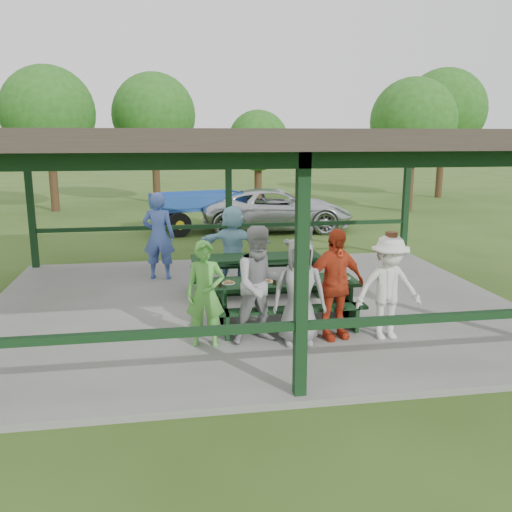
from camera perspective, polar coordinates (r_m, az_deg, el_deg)
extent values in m
plane|color=#2F4B17|center=(10.53, -0.42, -5.52)|extent=(90.00, 90.00, 0.00)
cube|color=slate|center=(10.51, -0.42, -5.26)|extent=(10.00, 8.00, 0.10)
cube|color=black|center=(6.50, 4.80, -2.34)|extent=(0.15, 0.15, 3.00)
cube|color=black|center=(14.17, -22.63, 4.83)|extent=(0.15, 0.15, 3.00)
cube|color=black|center=(13.88, -2.89, 5.64)|extent=(0.15, 0.15, 3.00)
cube|color=black|center=(15.18, 15.51, 5.80)|extent=(0.15, 0.15, 3.00)
cube|color=black|center=(6.55, -16.34, -8.21)|extent=(4.65, 0.10, 0.10)
cube|color=black|center=(7.61, 22.62, -5.78)|extent=(4.65, 0.10, 0.10)
cube|color=black|center=(13.90, -12.75, 2.86)|extent=(4.65, 0.10, 0.10)
cube|color=black|center=(14.43, 6.67, 3.43)|extent=(4.65, 0.10, 0.10)
cube|color=black|center=(6.29, 5.03, 10.08)|extent=(9.80, 0.15, 0.20)
cube|color=black|center=(13.78, -2.95, 11.43)|extent=(9.80, 0.15, 0.20)
cube|color=#312724|center=(10.01, -0.45, 12.29)|extent=(10.60, 8.60, 0.24)
cube|color=black|center=(9.23, 3.07, -2.83)|extent=(2.49, 0.75, 0.06)
cube|color=black|center=(8.80, 3.83, -5.63)|extent=(2.49, 0.28, 0.05)
cube|color=black|center=(9.83, 2.36, -3.64)|extent=(2.49, 0.28, 0.05)
cube|color=black|center=(9.17, -3.49, -5.20)|extent=(0.06, 0.70, 0.75)
cube|color=black|center=(9.61, 9.28, -4.51)|extent=(0.06, 0.70, 0.75)
cube|color=black|center=(9.21, -3.48, -6.08)|extent=(0.06, 1.39, 0.45)
cube|color=black|center=(9.65, 9.25, -5.36)|extent=(0.06, 1.39, 0.45)
cube|color=black|center=(11.11, 0.05, -0.17)|extent=(2.66, 0.75, 0.06)
cube|color=black|center=(10.65, 0.54, -2.37)|extent=(2.66, 0.28, 0.05)
cube|color=black|center=(11.71, -0.39, -0.99)|extent=(2.66, 0.28, 0.05)
cube|color=black|center=(11.06, -5.83, -2.12)|extent=(0.06, 0.70, 0.75)
cube|color=black|center=(11.43, 5.74, -1.65)|extent=(0.06, 0.70, 0.75)
cube|color=black|center=(11.10, -5.81, -2.87)|extent=(0.06, 1.39, 0.45)
cube|color=black|center=(11.47, 5.73, -2.38)|extent=(0.06, 1.39, 0.45)
cylinder|color=white|center=(9.07, -2.90, -2.87)|extent=(0.22, 0.22, 0.01)
torus|color=#9C6237|center=(9.04, -3.14, -2.78)|extent=(0.10, 0.10, 0.03)
torus|color=#9C6237|center=(9.05, -2.63, -2.76)|extent=(0.10, 0.10, 0.03)
torus|color=#9C6237|center=(9.11, -2.93, -2.67)|extent=(0.10, 0.10, 0.03)
cylinder|color=white|center=(9.16, 1.14, -2.70)|extent=(0.22, 0.22, 0.01)
torus|color=#9C6237|center=(9.13, 0.91, -2.61)|extent=(0.10, 0.10, 0.03)
torus|color=#9C6237|center=(9.14, 1.41, -2.59)|extent=(0.10, 0.10, 0.03)
torus|color=#9C6237|center=(9.20, 1.09, -2.50)|extent=(0.10, 0.10, 0.03)
cylinder|color=white|center=(9.33, 5.84, -2.48)|extent=(0.22, 0.22, 0.01)
torus|color=#9C6237|center=(9.30, 5.64, -2.40)|extent=(0.10, 0.10, 0.03)
torus|color=#9C6237|center=(9.32, 6.11, -2.37)|extent=(0.10, 0.10, 0.03)
torus|color=#9C6237|center=(9.37, 5.77, -2.28)|extent=(0.10, 0.10, 0.03)
cylinder|color=white|center=(9.50, 9.25, -2.31)|extent=(0.22, 0.22, 0.01)
torus|color=#9C6237|center=(9.46, 9.06, -2.23)|extent=(0.10, 0.10, 0.03)
torus|color=#9C6237|center=(9.49, 9.52, -2.21)|extent=(0.10, 0.10, 0.03)
torus|color=#9C6237|center=(9.53, 9.17, -2.12)|extent=(0.10, 0.10, 0.03)
cylinder|color=#381E0F|center=(8.87, -3.81, -2.95)|extent=(0.06, 0.06, 0.10)
cylinder|color=#381E0F|center=(8.96, 0.56, -2.76)|extent=(0.06, 0.06, 0.10)
cylinder|color=#381E0F|center=(9.00, 1.96, -2.70)|extent=(0.06, 0.06, 0.10)
cylinder|color=#381E0F|center=(9.04, 3.32, -2.64)|extent=(0.06, 0.06, 0.10)
cone|color=white|center=(9.28, -1.31, -2.22)|extent=(0.09, 0.09, 0.10)
cone|color=white|center=(9.36, 1.61, -2.09)|extent=(0.09, 0.09, 0.10)
cone|color=white|center=(9.37, 1.81, -2.08)|extent=(0.09, 0.09, 0.10)
cone|color=white|center=(9.61, 7.73, -1.82)|extent=(0.09, 0.09, 0.10)
imported|color=#54AA3F|center=(8.28, -5.36, -3.98)|extent=(0.64, 0.46, 1.63)
imported|color=#97979A|center=(8.34, 0.51, -3.07)|extent=(1.00, 0.84, 1.84)
imported|color=gray|center=(8.34, 4.58, -3.72)|extent=(0.88, 0.63, 1.67)
imported|color=#C0391B|center=(8.61, 8.25, -2.95)|extent=(1.10, 0.64, 1.77)
imported|color=silver|center=(8.77, 13.78, -3.25)|extent=(1.08, 0.63, 1.67)
cylinder|color=#512D1B|center=(8.59, 14.04, 1.72)|extent=(0.32, 0.32, 0.02)
cylinder|color=#512D1B|center=(8.58, 14.06, 2.11)|extent=(0.19, 0.19, 0.11)
imported|color=#90C9DE|center=(11.74, -2.43, 1.19)|extent=(1.66, 1.09, 1.71)
imported|color=#425CAD|center=(12.28, -10.21, 2.10)|extent=(0.79, 0.60, 1.96)
imported|color=#9C9B9E|center=(12.07, 4.70, 1.27)|extent=(0.87, 0.72, 1.63)
imported|color=silver|center=(19.10, 2.22, 4.91)|extent=(5.46, 2.90, 1.46)
cube|color=navy|center=(18.96, -6.15, 5.17)|extent=(3.30, 2.30, 0.13)
cube|color=navy|center=(18.23, -5.34, 5.74)|extent=(2.88, 0.93, 0.43)
cube|color=navy|center=(19.63, -6.93, 6.19)|extent=(2.88, 0.93, 0.43)
cube|color=navy|center=(18.47, -10.54, 5.67)|extent=(0.50, 1.45, 0.43)
cube|color=navy|center=(19.49, -2.02, 6.23)|extent=(0.50, 1.45, 0.43)
cylinder|color=black|center=(17.96, -8.10, 3.26)|extent=(0.83, 0.42, 0.81)
cylinder|color=yellow|center=(17.96, -8.10, 3.26)|extent=(0.35, 0.31, 0.30)
cylinder|color=black|center=(19.47, -9.60, 3.93)|extent=(0.83, 0.42, 0.81)
cylinder|color=yellow|center=(19.47, -9.60, 3.93)|extent=(0.35, 0.31, 0.30)
cylinder|color=black|center=(18.65, -2.48, 3.72)|extent=(0.83, 0.42, 0.81)
cylinder|color=yellow|center=(18.65, -2.48, 3.72)|extent=(0.35, 0.31, 0.30)
cylinder|color=black|center=(20.10, -4.34, 4.34)|extent=(0.83, 0.42, 0.81)
cylinder|color=yellow|center=(20.10, -4.34, 4.34)|extent=(0.35, 0.31, 0.30)
cube|color=navy|center=(19.76, -0.59, 5.23)|extent=(1.05, 0.39, 0.09)
cone|color=#F2590C|center=(18.44, -10.71, 5.99)|extent=(0.15, 0.41, 0.43)
cylinder|color=#352015|center=(25.50, -20.57, 7.91)|extent=(0.36, 0.36, 3.10)
sphere|color=#224E14|center=(25.46, -21.05, 13.89)|extent=(3.97, 3.97, 3.97)
cylinder|color=#352015|center=(27.40, -10.48, 8.78)|extent=(0.36, 0.36, 3.12)
sphere|color=#224E14|center=(27.37, -10.71, 14.40)|extent=(4.00, 4.00, 4.00)
cylinder|color=#352015|center=(26.48, 0.22, 7.90)|extent=(0.36, 0.36, 2.24)
sphere|color=#224E14|center=(26.39, 0.22, 12.07)|extent=(2.86, 2.86, 2.86)
cylinder|color=#352015|center=(24.78, 15.86, 7.82)|extent=(0.36, 0.36, 2.85)
sphere|color=#224E14|center=(24.72, 16.21, 13.49)|extent=(3.65, 3.65, 3.65)
cylinder|color=#352015|center=(30.98, 18.82, 8.96)|extent=(0.36, 0.36, 3.36)
sphere|color=#224E14|center=(30.97, 19.21, 14.30)|extent=(4.30, 4.30, 4.30)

